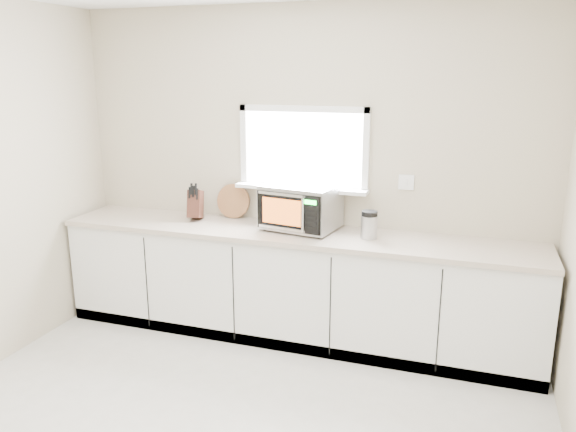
% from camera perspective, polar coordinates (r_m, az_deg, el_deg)
% --- Properties ---
extents(back_wall, '(4.00, 0.17, 2.70)m').
position_cam_1_polar(back_wall, '(4.70, 1.61, 4.62)').
color(back_wall, '#BAAA93').
rests_on(back_wall, ground).
extents(cabinets, '(3.92, 0.60, 0.88)m').
position_cam_1_polar(cabinets, '(4.68, 0.45, -7.18)').
color(cabinets, white).
rests_on(cabinets, ground).
extents(countertop, '(3.92, 0.64, 0.04)m').
position_cam_1_polar(countertop, '(4.52, 0.43, -1.81)').
color(countertop, beige).
rests_on(countertop, cabinets).
extents(microwave, '(0.63, 0.54, 0.37)m').
position_cam_1_polar(microwave, '(4.53, 1.30, 1.01)').
color(microwave, black).
rests_on(microwave, countertop).
extents(knife_block, '(0.16, 0.25, 0.33)m').
position_cam_1_polar(knife_block, '(4.90, -9.39, 1.25)').
color(knife_block, '#482419').
rests_on(knife_block, countertop).
extents(cutting_board, '(0.30, 0.07, 0.30)m').
position_cam_1_polar(cutting_board, '(4.93, -5.58, 1.53)').
color(cutting_board, '#A0693E').
rests_on(cutting_board, countertop).
extents(coffee_grinder, '(0.14, 0.14, 0.22)m').
position_cam_1_polar(coffee_grinder, '(4.35, 8.25, -0.86)').
color(coffee_grinder, '#AFB2B7').
rests_on(coffee_grinder, countertop).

